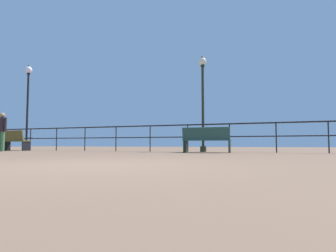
% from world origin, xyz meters
% --- Properties ---
extents(ground_plane, '(60.00, 60.00, 0.00)m').
position_xyz_m(ground_plane, '(0.00, 0.00, 0.00)').
color(ground_plane, brown).
extents(pier_railing, '(24.65, 0.05, 1.09)m').
position_xyz_m(pier_railing, '(-0.00, 7.48, 0.79)').
color(pier_railing, black).
rests_on(pier_railing, ground_plane).
extents(bench_far_left, '(1.53, 0.76, 0.95)m').
position_xyz_m(bench_far_left, '(-9.13, 6.64, 0.52)').
color(bench_far_left, brown).
rests_on(bench_far_left, ground_plane).
extents(bench_near_left, '(1.71, 0.75, 0.90)m').
position_xyz_m(bench_near_left, '(0.13, 6.65, 0.51)').
color(bench_near_left, '#244741').
rests_on(bench_near_left, ground_plane).
extents(lamppost_left, '(0.36, 0.36, 4.46)m').
position_xyz_m(lamppost_left, '(-9.54, 7.71, 2.87)').
color(lamppost_left, black).
rests_on(lamppost_left, ground_plane).
extents(lamppost_center, '(0.31, 0.31, 3.89)m').
position_xyz_m(lamppost_center, '(-0.26, 7.71, 2.26)').
color(lamppost_center, '#232C1C').
rests_on(lamppost_center, ground_plane).
extents(person_by_bench, '(0.53, 0.32, 1.65)m').
position_xyz_m(person_by_bench, '(-8.50, 5.46, 0.95)').
color(person_by_bench, '#417245').
rests_on(person_by_bench, ground_plane).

